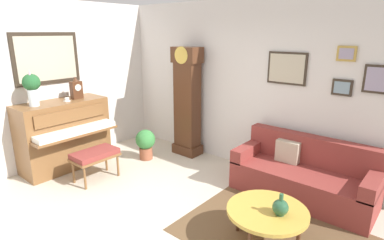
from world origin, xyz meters
name	(u,v)px	position (x,y,z in m)	size (l,w,h in m)	color
ground_plane	(139,225)	(0.00, 0.00, -0.05)	(6.40, 6.00, 0.10)	beige
wall_left	(31,87)	(-2.60, 0.01, 1.41)	(0.13, 4.90, 2.80)	silver
wall_back	(245,85)	(0.02, 2.40, 1.40)	(5.30, 0.13, 2.80)	silver
area_rug	(273,235)	(1.39, 0.82, 0.00)	(2.10, 1.50, 0.01)	brown
piano	(65,134)	(-2.23, 0.30, 0.59)	(0.87, 1.44, 1.16)	brown
piano_bench	(95,156)	(-1.41, 0.33, 0.41)	(0.42, 0.70, 0.48)	brown
grandfather_clock	(187,105)	(-1.03, 2.11, 0.96)	(0.52, 0.34, 2.03)	#4C2B19
couch	(304,176)	(1.30, 1.93, 0.31)	(1.90, 0.80, 0.84)	maroon
coffee_table	(267,212)	(1.39, 0.64, 0.40)	(0.88, 0.88, 0.43)	gold
mantel_clock	(76,89)	(-2.23, 0.59, 1.34)	(0.13, 0.18, 0.38)	#4C2B19
flower_vase	(32,86)	(-2.23, -0.13, 1.48)	(0.26, 0.26, 0.58)	silver
teacup	(67,100)	(-2.17, 0.37, 1.19)	(0.12, 0.12, 0.06)	white
green_jug	(280,207)	(1.53, 0.63, 0.51)	(0.17, 0.17, 0.24)	#234C33
potted_plant	(146,142)	(-1.44, 1.40, 0.32)	(0.36, 0.36, 0.56)	#935138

